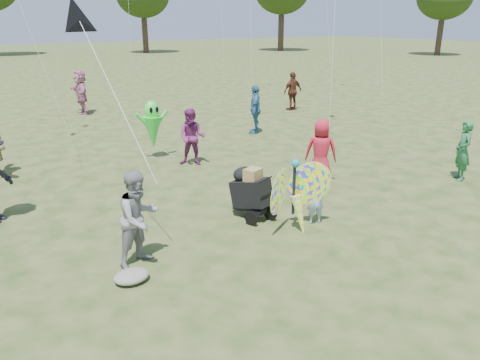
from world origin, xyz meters
name	(u,v)px	position (x,y,z in m)	size (l,w,h in m)	color
ground	(297,261)	(0.00, 0.00, 0.00)	(160.00, 160.00, 0.00)	#51592B
child_girl	(315,200)	(1.34, 1.05, 0.52)	(0.38, 0.25, 1.03)	#9CB6DE
adult_man	(139,218)	(-2.26, 1.44, 0.83)	(0.81, 0.63, 1.66)	gray
grey_bag	(131,276)	(-2.64, 0.96, 0.09)	(0.57, 0.47, 0.18)	gray
crowd_a	(321,151)	(3.18, 2.92, 0.82)	(0.80, 0.52, 1.63)	#B51C2E
crowd_c	(255,109)	(4.91, 8.27, 0.87)	(1.02, 0.43, 1.75)	teal
crowd_e	(192,137)	(1.16, 6.04, 0.81)	(0.79, 0.61, 1.62)	#742661
crowd_f	(463,151)	(6.35, 1.05, 0.78)	(0.57, 0.37, 1.56)	#27693C
crowd_h	(293,91)	(8.94, 11.05, 0.86)	(1.01, 0.42, 1.73)	#522A1B
crowd_j	(81,92)	(0.69, 15.53, 0.94)	(1.75, 0.56, 1.88)	#B6688A
jogging_stroller	(250,189)	(0.43, 2.06, 0.61)	(0.73, 1.13, 1.09)	black
butterfly_kite	(296,196)	(0.79, 1.01, 0.72)	(1.74, 0.75, 1.66)	#F74A27
delta_kite_rig	(80,21)	(-2.35, 3.43, 3.94)	(0.95, 2.22, 3.04)	black
alien_kite	(153,127)	(0.48, 7.22, 0.97)	(1.12, 0.69, 1.74)	#36E93D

